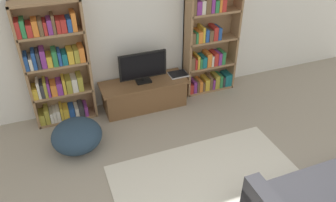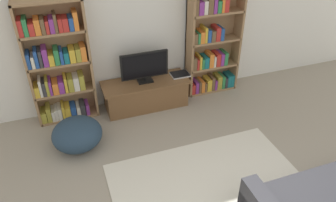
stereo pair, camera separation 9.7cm
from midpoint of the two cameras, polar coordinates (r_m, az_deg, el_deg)
wall_back at (r=5.25m, az=-4.26°, el=13.07°), size 8.80×0.06×2.60m
bookshelf_left at (r=5.07m, az=-18.03°, el=5.95°), size 0.91×0.30×1.89m
bookshelf_right at (r=5.66m, az=8.02°, el=9.75°), size 0.91×0.30×1.89m
tv_stand at (r=5.43m, az=-3.38°, el=1.28°), size 1.41×0.52×0.47m
television at (r=5.18m, az=-3.57°, el=6.00°), size 0.77×0.16×0.51m
laptop at (r=5.49m, az=2.59°, el=4.65°), size 0.31×0.24×0.03m
area_rug at (r=4.22m, az=8.01°, el=-14.48°), size 2.38×1.60×0.02m
beanbag_ottoman at (r=4.76m, az=-14.96°, el=-5.60°), size 0.70×0.70×0.43m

